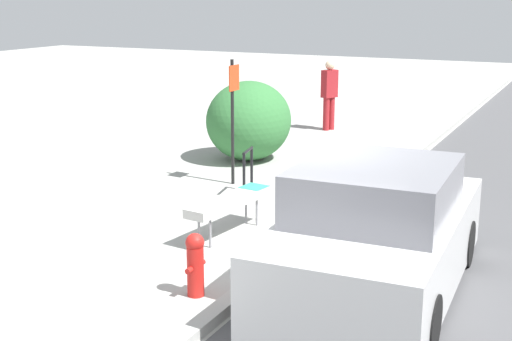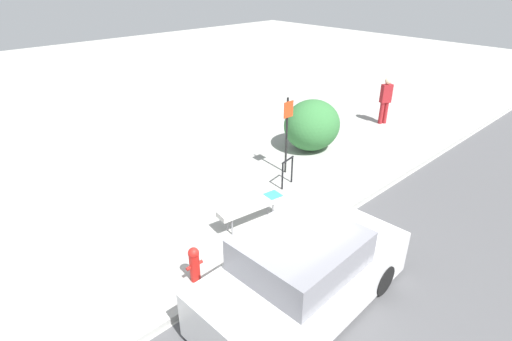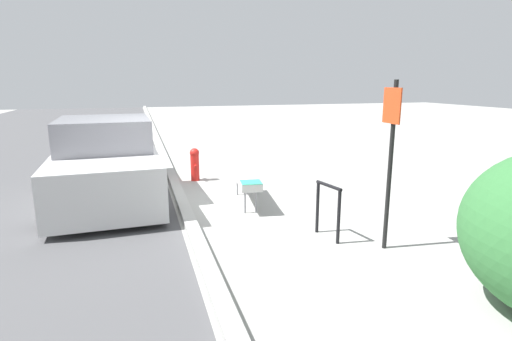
% 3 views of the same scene
% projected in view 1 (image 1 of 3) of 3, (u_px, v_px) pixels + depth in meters
% --- Properties ---
extents(ground_plane, '(60.00, 60.00, 0.00)m').
position_uv_depth(ground_plane, '(294.00, 256.00, 9.62)').
color(ground_plane, '#9E9E99').
extents(curb, '(60.00, 0.20, 0.13)m').
position_uv_depth(curb, '(294.00, 251.00, 9.61)').
color(curb, '#A8A8A3').
rests_on(curb, ground_plane).
extents(bench, '(1.71, 0.57, 0.58)m').
position_uv_depth(bench, '(229.00, 202.00, 10.35)').
color(bench, gray).
rests_on(bench, ground_plane).
extents(bike_rack, '(0.55, 0.16, 0.83)m').
position_uv_depth(bike_rack, '(248.00, 167.00, 12.40)').
color(bike_rack, black).
rests_on(bike_rack, ground_plane).
extents(sign_post, '(0.36, 0.08, 2.30)m').
position_uv_depth(sign_post, '(233.00, 110.00, 12.93)').
color(sign_post, black).
rests_on(sign_post, ground_plane).
extents(fire_hydrant, '(0.36, 0.22, 0.77)m').
position_uv_depth(fire_hydrant, '(195.00, 263.00, 8.27)').
color(fire_hydrant, red).
rests_on(fire_hydrant, ground_plane).
extents(shrub_hedge, '(1.95, 1.76, 1.68)m').
position_uv_depth(shrub_hedge, '(249.00, 121.00, 15.00)').
color(shrub_hedge, '#337038').
rests_on(shrub_hedge, ground_plane).
extents(pedestrian, '(0.46, 0.38, 1.79)m').
position_uv_depth(pedestrian, '(329.00, 93.00, 18.28)').
color(pedestrian, maroon).
rests_on(pedestrian, ground_plane).
extents(parked_car_near, '(4.15, 2.01, 1.58)m').
position_uv_depth(parked_car_near, '(376.00, 235.00, 8.32)').
color(parked_car_near, black).
rests_on(parked_car_near, ground_plane).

